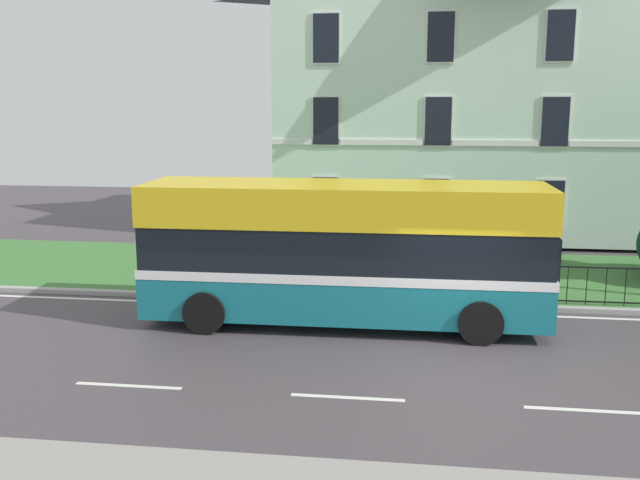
{
  "coord_description": "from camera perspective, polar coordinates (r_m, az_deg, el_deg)",
  "views": [
    {
      "loc": [
        -0.93,
        -13.46,
        5.06
      ],
      "look_at": [
        -3.41,
        5.14,
        1.45
      ],
      "focal_mm": 40.03,
      "sensor_mm": 36.0,
      "label": 1
    }
  ],
  "objects": [
    {
      "name": "ground_plane",
      "position": [
        15.62,
        10.7,
        -8.25
      ],
      "size": [
        60.0,
        56.0,
        0.18
      ],
      "color": "#463E44"
    },
    {
      "name": "georgian_townhouse",
      "position": [
        30.06,
        12.98,
        11.38
      ],
      "size": [
        15.8,
        10.0,
        10.61
      ],
      "color": "silver",
      "rests_on": "ground_plane"
    },
    {
      "name": "litter_bin",
      "position": [
        18.95,
        0.24,
        -2.43
      ],
      "size": [
        0.49,
        0.49,
        1.13
      ],
      "color": "black",
      "rests_on": "ground_plane"
    },
    {
      "name": "iron_verge_railing",
      "position": [
        18.59,
        15.69,
        -3.32
      ],
      "size": [
        17.98,
        0.04,
        0.97
      ],
      "color": "black",
      "rests_on": "ground_plane"
    },
    {
      "name": "single_decker_bus",
      "position": [
        16.37,
        2.01,
        -0.9
      ],
      "size": [
        9.2,
        2.63,
        3.26
      ],
      "rotation": [
        0.0,
        0.0,
        0.01
      ],
      "color": "#176F7C",
      "rests_on": "ground_plane"
    }
  ]
}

